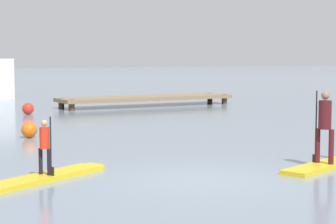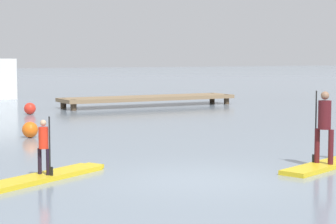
% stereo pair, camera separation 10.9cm
% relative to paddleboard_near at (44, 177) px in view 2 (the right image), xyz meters
% --- Properties ---
extents(ground_plane, '(240.00, 240.00, 0.00)m').
position_rel_paddleboard_near_xyz_m(ground_plane, '(2.87, -1.54, -0.05)').
color(ground_plane, gray).
extents(paddleboard_near, '(3.20, 2.06, 0.10)m').
position_rel_paddleboard_near_xyz_m(paddleboard_near, '(0.00, 0.00, 0.00)').
color(paddleboard_near, gold).
rests_on(paddleboard_near, ground).
extents(paddler_child_solo, '(0.27, 0.36, 1.21)m').
position_rel_paddleboard_near_xyz_m(paddler_child_solo, '(0.01, -0.01, 0.69)').
color(paddler_child_solo, black).
rests_on(paddler_child_solo, paddleboard_near).
extents(paddleboard_far, '(3.50, 1.72, 0.10)m').
position_rel_paddleboard_near_xyz_m(paddleboard_far, '(6.29, -1.60, 0.00)').
color(paddleboard_far, gold).
rests_on(paddleboard_far, ground).
extents(paddler_adult, '(0.37, 0.49, 1.64)m').
position_rel_paddleboard_near_xyz_m(paddler_adult, '(5.98, -1.71, 0.99)').
color(paddler_adult, '#4C1419').
rests_on(paddler_adult, paddleboard_far).
extents(floating_dock, '(9.14, 2.01, 0.50)m').
position_rel_paddleboard_near_xyz_m(floating_dock, '(10.58, 16.19, 0.35)').
color(floating_dock, '#846B4C').
rests_on(floating_dock, ground).
extents(mooring_buoy_near, '(0.50, 0.50, 0.50)m').
position_rel_paddleboard_near_xyz_m(mooring_buoy_near, '(1.68, 6.72, 0.20)').
color(mooring_buoy_near, orange).
rests_on(mooring_buoy_near, ground).
extents(mooring_buoy_mid, '(0.51, 0.51, 0.51)m').
position_rel_paddleboard_near_xyz_m(mooring_buoy_mid, '(3.96, 14.50, 0.20)').
color(mooring_buoy_mid, red).
rests_on(mooring_buoy_mid, ground).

